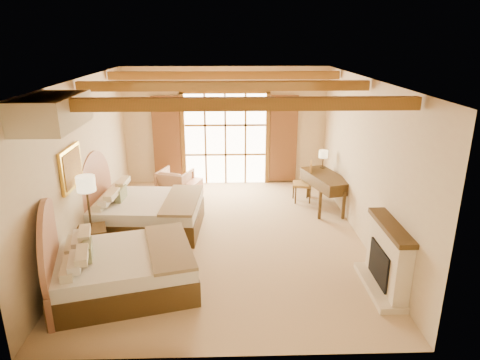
{
  "coord_description": "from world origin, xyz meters",
  "views": [
    {
      "loc": [
        0.04,
        -8.03,
        3.97
      ],
      "look_at": [
        0.3,
        0.2,
        1.17
      ],
      "focal_mm": 32.0,
      "sensor_mm": 36.0,
      "label": 1
    }
  ],
  "objects_px": {
    "bed_far": "(139,210)",
    "armchair": "(175,183)",
    "nightstand": "(93,243)",
    "desk": "(325,190)",
    "bed_near": "(113,266)"
  },
  "relations": [
    {
      "from": "bed_far",
      "to": "armchair",
      "type": "distance_m",
      "value": 2.08
    },
    {
      "from": "bed_far",
      "to": "desk",
      "type": "xyz_separation_m",
      "value": [
        4.24,
        1.14,
        -0.01
      ]
    },
    {
      "from": "nightstand",
      "to": "desk",
      "type": "bearing_deg",
      "value": 7.72
    },
    {
      "from": "nightstand",
      "to": "armchair",
      "type": "xyz_separation_m",
      "value": [
        1.16,
        3.21,
        0.06
      ]
    },
    {
      "from": "armchair",
      "to": "bed_near",
      "type": "bearing_deg",
      "value": 102.98
    },
    {
      "from": "bed_far",
      "to": "nightstand",
      "type": "xyz_separation_m",
      "value": [
        -0.62,
        -1.21,
        -0.15
      ]
    },
    {
      "from": "armchair",
      "to": "desk",
      "type": "xyz_separation_m",
      "value": [
        3.7,
        -0.86,
        0.08
      ]
    },
    {
      "from": "bed_far",
      "to": "nightstand",
      "type": "relative_size",
      "value": 3.92
    },
    {
      "from": "nightstand",
      "to": "desk",
      "type": "distance_m",
      "value": 5.4
    },
    {
      "from": "armchair",
      "to": "desk",
      "type": "bearing_deg",
      "value": -173.42
    },
    {
      "from": "bed_near",
      "to": "desk",
      "type": "relative_size",
      "value": 1.58
    },
    {
      "from": "bed_far",
      "to": "nightstand",
      "type": "height_order",
      "value": "bed_far"
    },
    {
      "from": "bed_near",
      "to": "bed_far",
      "type": "height_order",
      "value": "bed_far"
    },
    {
      "from": "bed_near",
      "to": "nightstand",
      "type": "xyz_separation_m",
      "value": [
        -0.65,
        1.09,
        -0.14
      ]
    },
    {
      "from": "desk",
      "to": "armchair",
      "type": "bearing_deg",
      "value": 150.49
    }
  ]
}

